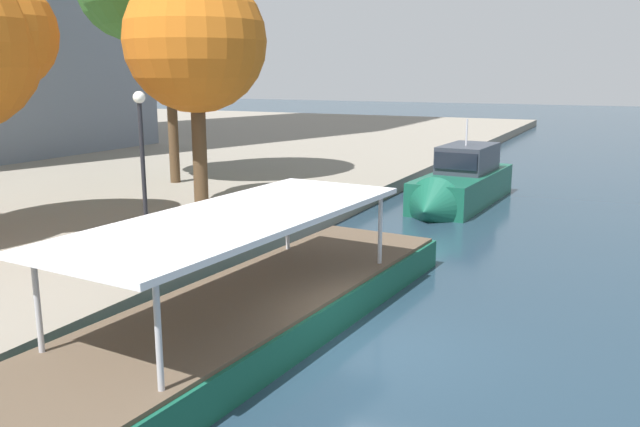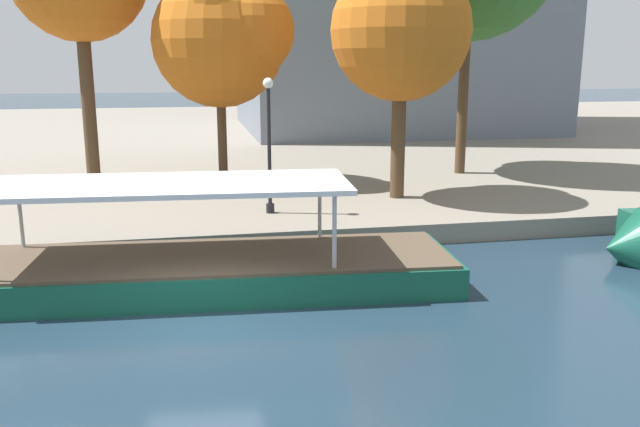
{
  "view_description": "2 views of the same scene",
  "coord_description": "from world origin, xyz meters",
  "px_view_note": "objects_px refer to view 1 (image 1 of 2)",
  "views": [
    {
      "loc": [
        -11.29,
        -4.34,
        5.34
      ],
      "look_at": [
        5.87,
        4.01,
        1.22
      ],
      "focal_mm": 36.47,
      "sensor_mm": 36.0,
      "label": 1
    },
    {
      "loc": [
        -0.1,
        -12.95,
        5.36
      ],
      "look_at": [
        3.45,
        4.75,
        1.21
      ],
      "focal_mm": 37.15,
      "sensor_mm": 36.0,
      "label": 2
    }
  ],
  "objects_px": {
    "lamp_post": "(143,164)",
    "tour_boat_1": "(201,344)",
    "motor_yacht_2": "(459,187)",
    "tree_1": "(194,41)"
  },
  "relations": [
    {
      "from": "tour_boat_1",
      "to": "lamp_post",
      "type": "bearing_deg",
      "value": -126.99
    },
    {
      "from": "tour_boat_1",
      "to": "tree_1",
      "type": "relative_size",
      "value": 1.84
    },
    {
      "from": "tour_boat_1",
      "to": "lamp_post",
      "type": "xyz_separation_m",
      "value": [
        4.36,
        4.99,
        2.6
      ]
    },
    {
      "from": "tour_boat_1",
      "to": "motor_yacht_2",
      "type": "height_order",
      "value": "motor_yacht_2"
    },
    {
      "from": "lamp_post",
      "to": "tree_1",
      "type": "bearing_deg",
      "value": 20.14
    },
    {
      "from": "motor_yacht_2",
      "to": "tour_boat_1",
      "type": "bearing_deg",
      "value": 0.88
    },
    {
      "from": "tree_1",
      "to": "lamp_post",
      "type": "bearing_deg",
      "value": -159.86
    },
    {
      "from": "tour_boat_1",
      "to": "motor_yacht_2",
      "type": "bearing_deg",
      "value": -178.08
    },
    {
      "from": "lamp_post",
      "to": "tour_boat_1",
      "type": "bearing_deg",
      "value": -131.16
    },
    {
      "from": "motor_yacht_2",
      "to": "tree_1",
      "type": "xyz_separation_m",
      "value": [
        -7.59,
        7.48,
        5.69
      ]
    }
  ]
}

